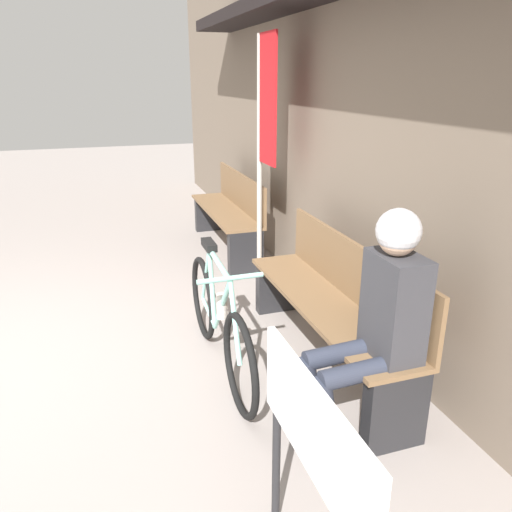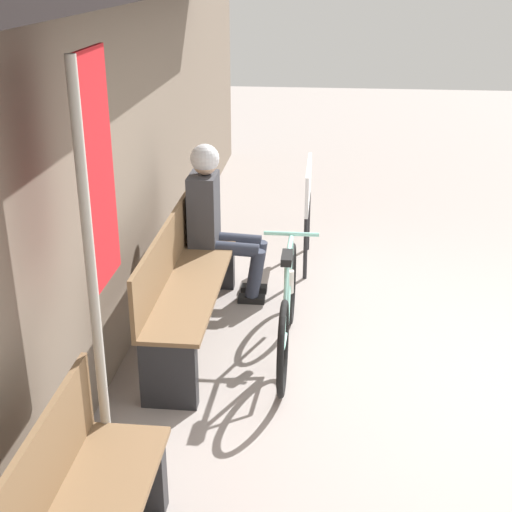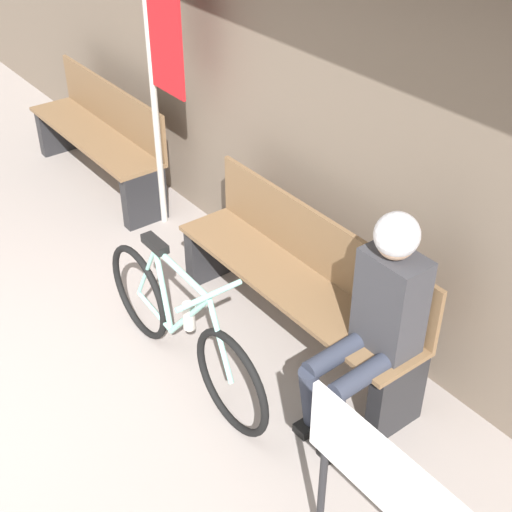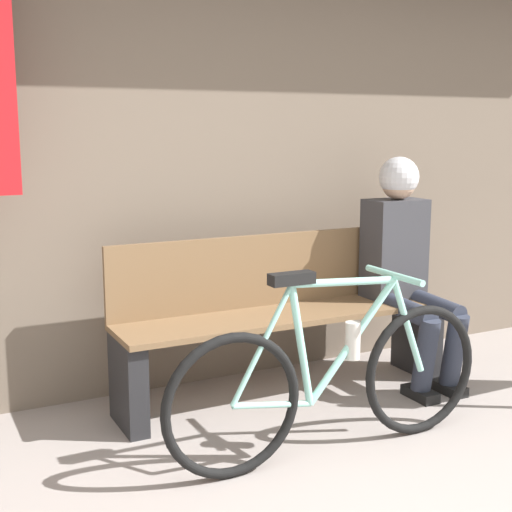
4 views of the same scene
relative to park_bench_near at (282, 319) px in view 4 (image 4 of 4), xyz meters
The scene contains 4 objects.
storefront_wall 1.43m from the park_bench_near, 142.29° to the left, with size 12.00×0.56×3.20m.
park_bench_near is the anchor object (origin of this frame).
bicycle 0.77m from the park_bench_near, 101.82° to the right, with size 1.63×0.40×0.86m.
person_seated 0.81m from the park_bench_near, ahead, with size 0.34×0.62×1.30m.
Camera 4 is at (-1.27, -1.10, 1.46)m, focal length 50.00 mm.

